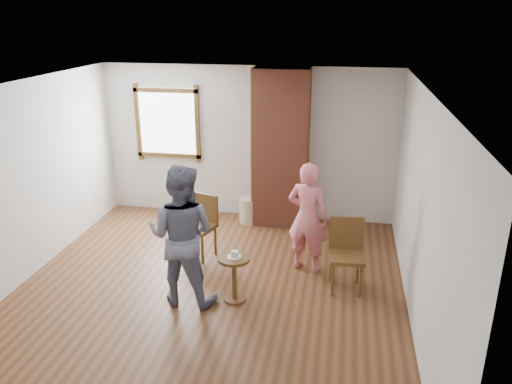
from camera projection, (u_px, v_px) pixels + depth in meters
ground at (207, 295)px, 6.38m from camera, size 5.50×5.50×0.00m
room_shell at (211, 146)px, 6.34m from camera, size 5.04×5.52×2.62m
brick_chimney at (281, 149)px, 8.15m from camera, size 0.90×0.50×2.60m
stoneware_crock at (249, 210)px, 8.51m from camera, size 0.38×0.38×0.45m
dark_pot at (193, 217)px, 8.61m from camera, size 0.17×0.17×0.13m
dining_chair_left at (201, 222)px, 7.29m from camera, size 0.54×0.54×0.92m
dining_chair_right at (346, 250)px, 6.42m from camera, size 0.48×0.48×0.94m
side_table at (234, 271)px, 6.14m from camera, size 0.40×0.40×0.60m
cake_plate at (234, 257)px, 6.07m from camera, size 0.18×0.18×0.01m
cake_slice at (235, 254)px, 6.06m from camera, size 0.08×0.07×0.06m
man at (182, 235)px, 5.99m from camera, size 0.90×0.72×1.77m
person_pink at (308, 217)px, 6.78m from camera, size 0.65×0.51×1.56m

